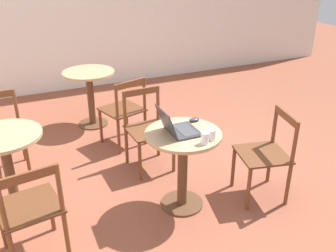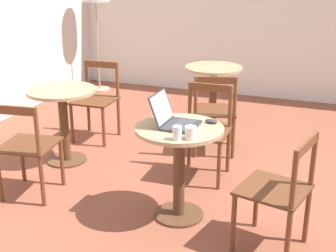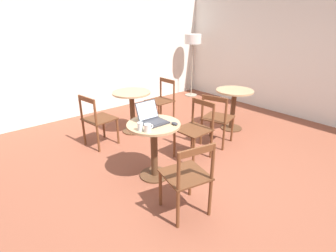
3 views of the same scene
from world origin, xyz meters
name	(u,v)px [view 1 (image 1 of 3)]	position (x,y,z in m)	size (l,w,h in m)	color
ground_plane	(191,173)	(0.00, 0.00, 0.00)	(16.00, 16.00, 0.00)	brown
wall_side	(102,5)	(3.23, 0.00, 1.35)	(0.06, 9.40, 2.70)	silver
cafe_table_near	(183,154)	(-0.44, 0.33, 0.54)	(0.67, 0.67, 0.75)	#51331E
cafe_table_mid	(90,87)	(1.65, 0.66, 0.54)	(0.67, 0.67, 0.75)	#51331E
cafe_table_far	(6,156)	(0.16, 1.75, 0.54)	(0.67, 0.67, 0.75)	#51331E
chair_near_right	(148,129)	(0.34, 0.36, 0.44)	(0.45, 0.45, 0.85)	brown
chair_near_front	(266,155)	(-0.62, -0.45, 0.44)	(0.52, 0.52, 0.85)	brown
chair_mid_left	(124,111)	(0.91, 0.43, 0.44)	(0.54, 0.54, 0.85)	brown
chair_far_left	(31,210)	(-0.57, 1.64, 0.44)	(0.50, 0.50, 0.85)	brown
chair_far_right	(1,134)	(0.86, 1.78, 0.44)	(0.45, 0.45, 0.85)	brown
laptop	(178,128)	(-0.43, 0.37, 0.80)	(0.30, 0.33, 0.24)	#2D2D33
mouse	(194,120)	(-0.27, 0.13, 0.77)	(0.06, 0.10, 0.03)	#2D2D33
mug	(211,134)	(-0.64, 0.18, 0.80)	(0.12, 0.08, 0.09)	silver
drinking_glass	(205,138)	(-0.69, 0.26, 0.80)	(0.06, 0.06, 0.10)	silver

